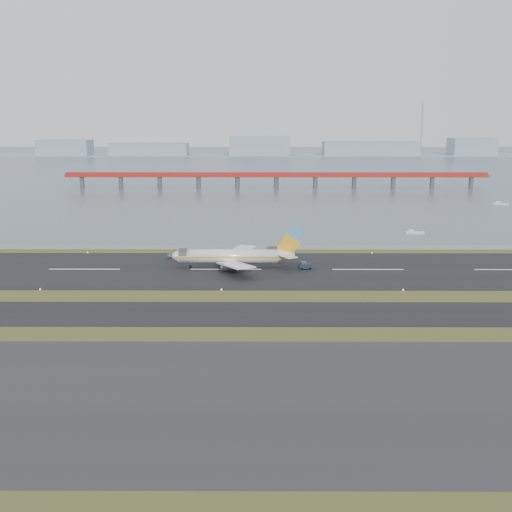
{
  "coord_description": "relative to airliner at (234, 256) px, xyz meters",
  "views": [
    {
      "loc": [
        9.25,
        -145.84,
        41.48
      ],
      "look_at": [
        8.49,
        22.0,
        5.66
      ],
      "focal_mm": 45.0,
      "sensor_mm": 36.0,
      "label": 1
    }
  ],
  "objects": [
    {
      "name": "airliner",
      "position": [
        0.0,
        0.0,
        0.0
      ],
      "size": [
        38.52,
        32.89,
        12.8
      ],
      "color": "white",
      "rests_on": "ground"
    },
    {
      "name": "bay_water",
      "position": [
        -2.23,
        427.85,
        -3.46
      ],
      "size": [
        1400.0,
        800.0,
        1.3
      ],
      "primitive_type": "cube",
      "color": "#4A5C6A",
      "rests_on": "ground"
    },
    {
      "name": "runway_strip",
      "position": [
        -2.23,
        -2.15,
        -3.41
      ],
      "size": [
        1000.0,
        45.0,
        0.1
      ],
      "primitive_type": "cube",
      "color": "black",
      "rests_on": "ground"
    },
    {
      "name": "pushback_tug",
      "position": [
        20.09,
        -1.58,
        -2.39
      ],
      "size": [
        3.6,
        2.32,
        2.2
      ],
      "rotation": [
        0.0,
        0.0,
        0.09
      ],
      "color": "#15203A",
      "rests_on": "ground"
    },
    {
      "name": "ground",
      "position": [
        -2.23,
        -32.15,
        -3.46
      ],
      "size": [
        1000.0,
        1000.0,
        0.0
      ],
      "primitive_type": "plane",
      "color": "#394719",
      "rests_on": "ground"
    },
    {
      "name": "apron_strip",
      "position": [
        -2.23,
        -87.15,
        -3.41
      ],
      "size": [
        1000.0,
        50.0,
        0.1
      ],
      "primitive_type": "cube",
      "color": "#2A2A2C",
      "rests_on": "ground"
    },
    {
      "name": "red_pier",
      "position": [
        17.77,
        217.85,
        3.82
      ],
      "size": [
        260.0,
        5.0,
        10.2
      ],
      "color": "maroon",
      "rests_on": "ground"
    },
    {
      "name": "far_shoreline",
      "position": [
        11.39,
        587.85,
        2.61
      ],
      "size": [
        1400.0,
        80.0,
        60.5
      ],
      "color": "#92A3AC",
      "rests_on": "ground"
    },
    {
      "name": "workboat_near",
      "position": [
        64.63,
        55.97,
        -2.94
      ],
      "size": [
        7.04,
        3.17,
        1.65
      ],
      "rotation": [
        0.0,
        0.0,
        -0.16
      ],
      "color": "silver",
      "rests_on": "ground"
    },
    {
      "name": "taxiway_strip",
      "position": [
        -2.23,
        -44.15,
        -3.41
      ],
      "size": [
        1000.0,
        18.0,
        0.1
      ],
      "primitive_type": "cube",
      "color": "black",
      "rests_on": "ground"
    },
    {
      "name": "seawall",
      "position": [
        -2.23,
        27.85,
        -2.96
      ],
      "size": [
        1000.0,
        2.5,
        1.0
      ],
      "primitive_type": "cube",
      "color": "gray",
      "rests_on": "ground"
    },
    {
      "name": "workboat_far",
      "position": [
        127.06,
        138.71,
        -2.91
      ],
      "size": [
        7.42,
        4.71,
        1.72
      ],
      "rotation": [
        0.0,
        0.0,
        -0.38
      ],
      "color": "silver",
      "rests_on": "ground"
    }
  ]
}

